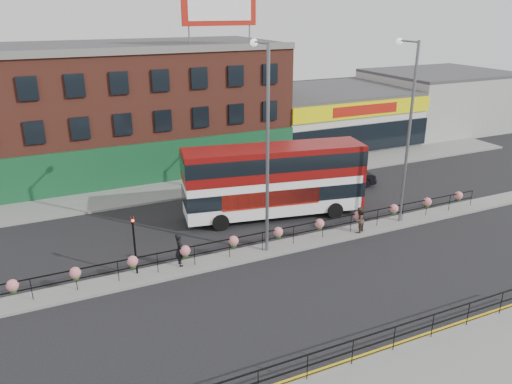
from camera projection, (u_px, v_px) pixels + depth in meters
name	position (u px, v px, depth m)	size (l,w,h in m)	color
ground	(278.00, 249.00, 28.71)	(120.00, 120.00, 0.00)	black
south_pavement	(426.00, 381.00, 18.49)	(60.00, 4.00, 0.15)	gray
north_pavement	(207.00, 184.00, 38.88)	(60.00, 4.00, 0.15)	gray
median	(278.00, 248.00, 28.68)	(60.00, 1.60, 0.15)	gray
yellow_line_inner	(386.00, 347.00, 20.47)	(60.00, 0.10, 0.01)	gold
yellow_line_outer	(389.00, 350.00, 20.32)	(60.00, 0.10, 0.01)	gold
brick_building	(129.00, 107.00, 42.29)	(25.00, 12.21, 10.30)	brown
supermarket	(328.00, 115.00, 51.00)	(15.00, 12.25, 5.30)	silver
warehouse_east	(438.00, 99.00, 56.73)	(14.50, 12.00, 6.30)	#9A9B96
billboard	(219.00, 5.00, 37.81)	(6.00, 0.29, 4.40)	#A6180D
median_railing	(278.00, 233.00, 28.34)	(30.04, 0.56, 1.23)	black
south_railing	(353.00, 347.00, 19.00)	(20.04, 0.05, 1.12)	black
double_decker_bus	(275.00, 174.00, 32.24)	(12.08, 4.80, 4.77)	white
car	(344.00, 178.00, 38.12)	(5.06, 1.88, 1.65)	black
pedestrian_a	(180.00, 249.00, 26.34)	(0.46, 0.69, 1.85)	black
pedestrian_b	(359.00, 220.00, 30.26)	(0.98, 0.90, 1.62)	#45332B
lamp_column_west	(265.00, 132.00, 26.15)	(0.41, 2.00, 11.42)	slate
lamp_column_east	(407.00, 118.00, 30.07)	(0.40, 1.97, 11.21)	slate
traffic_light_median	(133.00, 233.00, 25.03)	(0.15, 0.28, 3.65)	black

